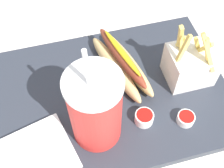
# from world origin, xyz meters

# --- Properties ---
(ground_plane) EXTENTS (2.40, 2.40, 0.02)m
(ground_plane) POSITION_xyz_m (0.00, 0.00, -0.01)
(ground_plane) COLOR silver
(food_tray) EXTENTS (0.46, 0.32, 0.02)m
(food_tray) POSITION_xyz_m (0.00, 0.00, 0.01)
(food_tray) COLOR #2D333D
(food_tray) RESTS_ON ground_plane
(soda_cup) EXTENTS (0.09, 0.09, 0.22)m
(soda_cup) POSITION_xyz_m (0.05, 0.07, 0.10)
(soda_cup) COLOR red
(soda_cup) RESTS_ON food_tray
(fries_basket) EXTENTS (0.09, 0.08, 0.13)m
(fries_basket) POSITION_xyz_m (-0.16, -0.00, 0.06)
(fries_basket) COLOR white
(fries_basket) RESTS_ON food_tray
(hot_dog_1) EXTENTS (0.10, 0.19, 0.06)m
(hot_dog_1) POSITION_xyz_m (-0.03, -0.05, 0.04)
(hot_dog_1) COLOR #DBB775
(hot_dog_1) RESTS_ON food_tray
(ketchup_cup_1) EXTENTS (0.03, 0.03, 0.02)m
(ketchup_cup_1) POSITION_xyz_m (-0.04, 0.07, 0.03)
(ketchup_cup_1) COLOR white
(ketchup_cup_1) RESTS_ON food_tray
(ketchup_cup_2) EXTENTS (0.03, 0.03, 0.02)m
(ketchup_cup_2) POSITION_xyz_m (-0.11, 0.09, 0.03)
(ketchup_cup_2) COLOR white
(ketchup_cup_2) RESTS_ON food_tray
(napkin_stack) EXTENTS (0.16, 0.14, 0.01)m
(napkin_stack) POSITION_xyz_m (0.17, 0.09, 0.03)
(napkin_stack) COLOR white
(napkin_stack) RESTS_ON food_tray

